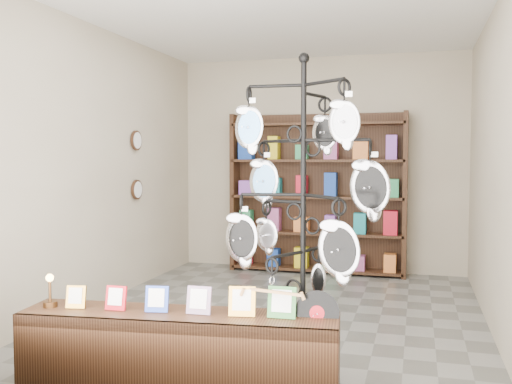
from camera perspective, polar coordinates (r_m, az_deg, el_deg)
ground at (r=5.87m, az=2.17°, el=-12.25°), size 5.00×5.00×0.00m
room_envelope at (r=5.66m, az=2.22°, el=6.10°), size 5.00×5.00×5.00m
display_tree at (r=3.92m, az=4.74°, el=-0.36°), size 1.23×1.21×2.30m
front_shelf at (r=4.07m, az=-7.77°, el=-15.48°), size 2.21×0.67×0.77m
back_shelving at (r=7.92m, az=6.11°, el=-0.63°), size 2.42×0.36×2.20m
wall_clocks at (r=7.11m, az=-11.86°, el=2.65°), size 0.03×0.24×0.84m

